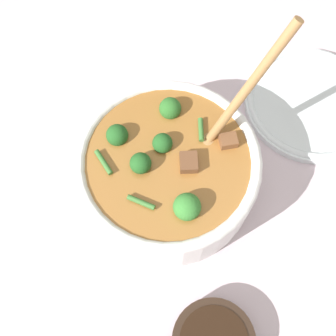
{
  "coord_description": "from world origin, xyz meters",
  "views": [
    {
      "loc": [
        0.23,
        0.06,
        0.61
      ],
      "look_at": [
        0.0,
        0.0,
        0.06
      ],
      "focal_mm": 45.0,
      "sensor_mm": 36.0,
      "label": 1
    }
  ],
  "objects": [
    {
      "name": "stew_bowl",
      "position": [
        -0.0,
        0.0,
        0.05
      ],
      "size": [
        0.26,
        0.26,
        0.27
      ],
      "color": "white",
      "rests_on": "ground_plane"
    },
    {
      "name": "empty_plate",
      "position": [
        -0.19,
        0.2,
        0.01
      ],
      "size": [
        0.22,
        0.22,
        0.02
      ],
      "color": "white",
      "rests_on": "ground_plane"
    },
    {
      "name": "ground_plane",
      "position": [
        0.0,
        0.0,
        0.0
      ],
      "size": [
        4.0,
        4.0,
        0.0
      ],
      "primitive_type": "plane",
      "color": "silver"
    }
  ]
}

